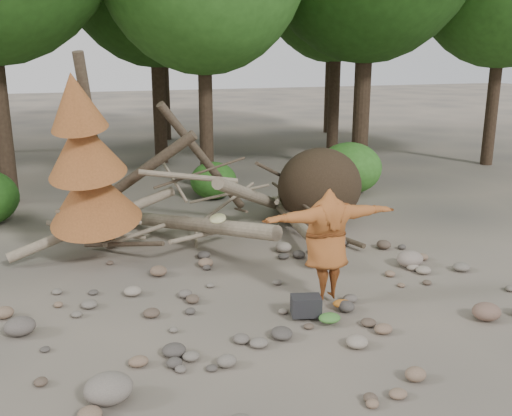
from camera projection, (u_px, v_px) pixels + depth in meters
name	position (u px, v px, depth m)	size (l,w,h in m)	color
ground	(296.00, 305.00, 10.02)	(120.00, 120.00, 0.00)	#514C44
deadfall_pile	(300.00, 190.00, 14.28)	(8.55, 5.24, 3.30)	#332619
dead_conifer	(87.00, 164.00, 11.46)	(2.06, 2.16, 4.35)	#4C3F30
bush_mid	(213.00, 180.00, 17.19)	(1.40, 1.40, 1.12)	#2B631C
bush_right	(349.00, 168.00, 17.82)	(2.00, 2.00, 1.60)	#367624
frisbee_thrower	(327.00, 244.00, 9.90)	(3.31, 0.77, 1.98)	#974F22
backpack	(306.00, 309.00, 9.48)	(0.49, 0.33, 0.33)	black
cloth_green	(330.00, 321.00, 9.27)	(0.37, 0.31, 0.14)	#3B712D
cloth_orange	(342.00, 306.00, 9.83)	(0.32, 0.26, 0.12)	#AB5F1D
boulder_front_left	(108.00, 388.00, 7.19)	(0.62, 0.56, 0.37)	slate
boulder_front_right	(487.00, 312.00, 9.42)	(0.48, 0.43, 0.29)	brown
boulder_mid_right	(410.00, 259.00, 11.77)	(0.55, 0.50, 0.33)	gray
boulder_mid_left	(20.00, 326.00, 8.92)	(0.48, 0.43, 0.29)	#59514B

